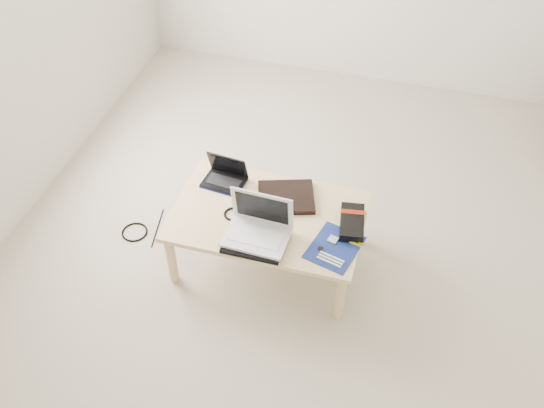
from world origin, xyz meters
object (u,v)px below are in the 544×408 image
(netbook, at_px, (225,177))
(coffee_table, at_px, (268,220))
(white_laptop, at_px, (258,227))
(gpu_box, at_px, (352,223))

(netbook, bearing_deg, coffee_table, -31.71)
(netbook, bearing_deg, white_laptop, -49.37)
(white_laptop, distance_m, gpu_box, 0.53)
(netbook, relative_size, white_laptop, 0.74)
(coffee_table, height_order, netbook, netbook)
(gpu_box, bearing_deg, netbook, 168.66)
(gpu_box, bearing_deg, coffee_table, -175.19)
(white_laptop, bearing_deg, netbook, 130.63)
(white_laptop, height_order, gpu_box, white_laptop)
(coffee_table, bearing_deg, netbook, 148.29)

